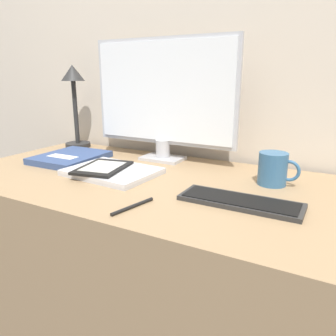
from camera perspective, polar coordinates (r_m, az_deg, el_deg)
The scene contains 10 objects.
wall_back at distance 1.36m, azimuth 6.00°, elevation 21.17°, with size 3.60×0.05×2.40m.
desk at distance 1.23m, azimuth -2.58°, elevation -18.71°, with size 1.37×0.67×0.75m.
monitor at distance 1.27m, azimuth -0.91°, elevation 12.30°, with size 0.59×0.11×0.46m.
keyboard at distance 0.88m, azimuth 12.45°, elevation -5.70°, with size 0.32×0.11×0.01m.
laptop at distance 1.12m, azimuth -9.66°, elevation -0.63°, with size 0.31×0.24×0.02m.
ereader at distance 1.13m, azimuth -11.27°, elevation 0.07°, with size 0.18×0.22×0.01m.
desk_lamp at distance 1.57m, azimuth -16.01°, elevation 12.17°, with size 0.11×0.11×0.37m.
notebook at distance 1.35m, azimuth -16.66°, elevation 1.77°, with size 0.22×0.27×0.03m.
coffee_mug at distance 1.04m, azimuth 17.90°, elevation -0.14°, with size 0.12×0.09×0.10m.
pen at distance 0.84m, azimuth -6.16°, elevation -6.65°, with size 0.04×0.14×0.01m.
Camera 1 is at (0.53, -0.67, 1.07)m, focal length 35.00 mm.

